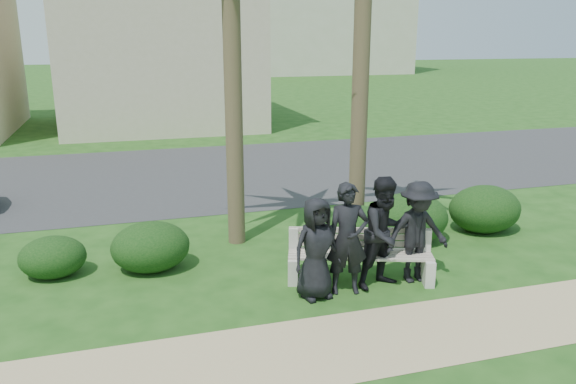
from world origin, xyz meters
The scene contains 14 objects.
ground centered at (0.00, 0.00, 0.00)m, with size 160.00×160.00×0.00m, color #1C4614.
footpath centered at (0.00, -1.80, 0.00)m, with size 30.00×1.60×0.01m, color tan.
asphalt_street centered at (0.00, 8.00, 0.00)m, with size 160.00×8.00×0.01m, color #2D2D30.
stucco_bldg_right centered at (-1.00, 18.00, 3.66)m, with size 8.40×8.40×7.30m.
park_bench centered at (0.75, -0.01, 0.36)m, with size 2.44×1.22×0.80m.
man_a centered at (-0.11, -0.38, 0.77)m, with size 0.75×0.49×1.54m, color black.
man_b centered at (0.39, -0.36, 0.86)m, with size 0.63×0.41×1.72m, color black.
man_c centered at (1.03, -0.32, 0.88)m, with size 0.86×0.67×1.76m, color black.
man_d centered at (1.60, -0.28, 0.82)m, with size 1.06×0.61×1.64m, color black.
hedge_a centered at (-3.97, 1.56, 0.34)m, with size 1.06×0.87×0.69m, color black.
hedge_b centered at (-2.42, 1.39, 0.42)m, with size 1.30×1.07×0.85m, color black.
hedge_d centered at (1.38, 1.49, 0.38)m, with size 1.17×0.96×0.76m, color black.
hedge_e centered at (2.38, 1.37, 0.49)m, with size 1.49×1.23×0.97m, color black.
hedge_f centered at (4.13, 1.50, 0.48)m, with size 1.46×1.21×0.96m, color black.
Camera 1 is at (-2.70, -7.68, 3.78)m, focal length 35.00 mm.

